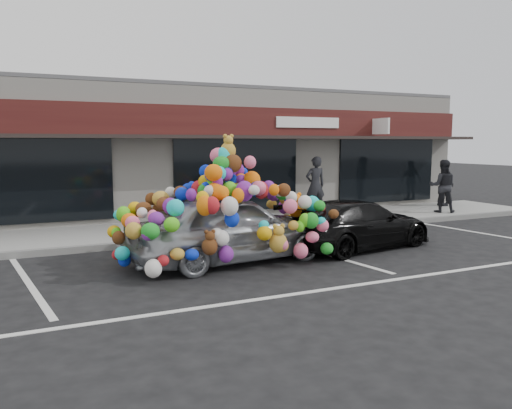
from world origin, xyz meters
name	(u,v)px	position (x,y,z in m)	size (l,w,h in m)	color
ground	(205,268)	(0.00, 0.00, 0.00)	(90.00, 90.00, 0.00)	black
shop_building	(125,152)	(0.00, 8.44, 2.16)	(24.00, 7.20, 4.31)	silver
sidewalk	(157,232)	(0.00, 4.00, 0.07)	(26.00, 3.00, 0.15)	#9C9C96
kerb	(171,242)	(0.00, 2.50, 0.07)	(26.00, 0.18, 0.16)	slate
parking_stripe_left	(29,284)	(-3.20, 0.20, 0.00)	(0.12, 4.40, 0.01)	silver
parking_stripe_mid	(319,253)	(2.80, 0.20, 0.00)	(0.12, 4.40, 0.01)	silver
parking_stripe_right	(489,234)	(8.20, 0.20, 0.00)	(0.12, 4.40, 0.01)	silver
lane_line	(356,285)	(2.00, -2.30, 0.00)	(14.00, 0.12, 0.01)	silver
toy_car	(230,219)	(0.65, 0.25, 0.90)	(3.10, 4.75, 2.66)	#9CA2A6
black_sedan	(357,224)	(3.88, 0.26, 0.58)	(3.97, 1.62, 1.15)	black
pedestrian_a	(315,185)	(5.48, 4.76, 1.09)	(0.69, 0.45, 1.88)	black
pedestrian_b	(443,186)	(9.52, 3.24, 1.03)	(0.86, 0.67, 1.77)	black
pedestrian_c	(444,184)	(10.91, 4.52, 0.96)	(0.40, 0.95, 1.62)	black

